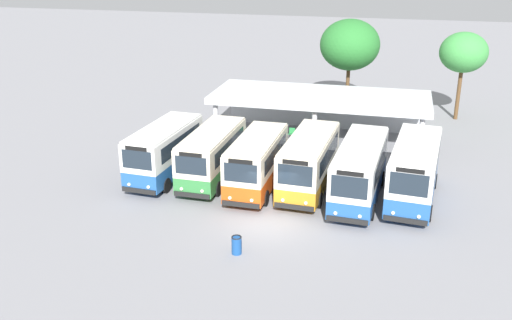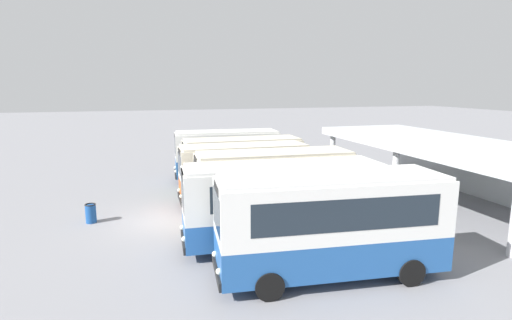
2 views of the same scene
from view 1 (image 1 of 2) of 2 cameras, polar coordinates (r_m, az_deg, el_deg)
ground_plane at (r=30.44m, az=1.15°, el=-6.31°), size 180.00×180.00×0.00m
city_bus_nearest_orange at (r=36.01m, az=-9.03°, el=0.99°), size 2.69×7.10×3.32m
city_bus_second_in_row at (r=35.27m, az=-4.36°, el=0.64°), size 2.46×7.24×3.17m
city_bus_middle_cream at (r=33.85m, az=0.09°, el=-0.12°), size 2.44×6.90×3.23m
city_bus_fourth_amber at (r=33.90m, az=5.27°, el=-0.12°), size 2.69×7.49×3.30m
city_bus_fifth_blue at (r=33.02m, az=10.21°, el=-0.93°), size 2.74×8.06×3.32m
city_bus_far_end_green at (r=33.46m, az=15.39°, el=-0.93°), size 3.02×7.71×3.48m
terminal_canopy at (r=43.67m, az=6.49°, el=5.83°), size 15.83×6.32×3.40m
waiting_chair_end_by_column at (r=43.18m, az=3.56°, el=2.73°), size 0.45×0.45×0.86m
waiting_chair_second_from_end at (r=43.02m, az=4.39°, el=2.65°), size 0.45×0.45×0.86m
waiting_chair_middle_seat at (r=42.95m, az=5.24°, el=2.59°), size 0.45×0.45×0.86m
waiting_chair_fourth_seat at (r=42.88m, az=6.09°, el=2.52°), size 0.45×0.45×0.86m
waiting_chair_fifth_seat at (r=42.76m, az=6.93°, el=2.44°), size 0.45×0.45×0.86m
waiting_chair_far_end_seat at (r=42.77m, az=7.80°, el=2.40°), size 0.45×0.45×0.86m
roadside_tree_behind_canopy at (r=50.82m, az=9.26°, el=11.17°), size 5.11×5.11×7.80m
roadside_tree_east_of_canopy at (r=49.86m, az=19.84°, el=9.95°), size 3.81×3.81×7.18m
litter_bin_apron at (r=27.51m, az=-1.93°, el=-8.39°), size 0.49×0.49×0.90m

